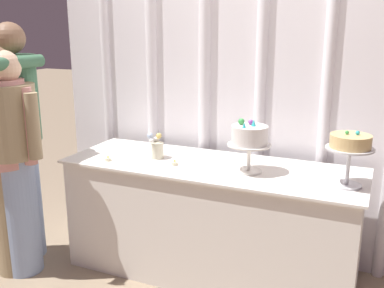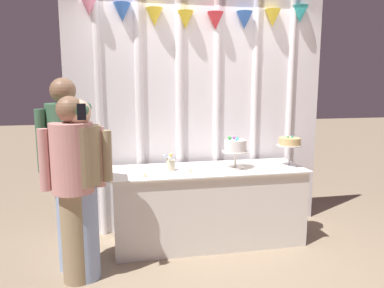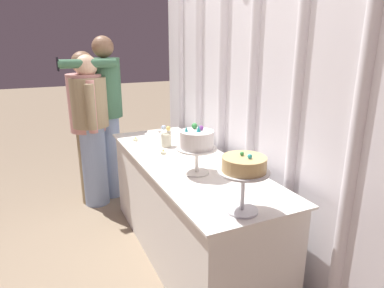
# 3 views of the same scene
# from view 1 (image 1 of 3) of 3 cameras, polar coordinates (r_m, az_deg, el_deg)

# --- Properties ---
(ground_plane) EXTENTS (24.00, 24.00, 0.00)m
(ground_plane) POSITION_cam_1_polar(r_m,az_deg,el_deg) (3.19, 1.62, -17.00)
(ground_plane) COLOR gray
(draped_curtain) EXTENTS (2.90, 0.18, 2.77)m
(draped_curtain) POSITION_cam_1_polar(r_m,az_deg,el_deg) (3.23, 5.34, 11.25)
(draped_curtain) COLOR white
(draped_curtain) RESTS_ON ground_plane
(cake_table) EXTENTS (1.99, 0.69, 0.80)m
(cake_table) POSITION_cam_1_polar(r_m,az_deg,el_deg) (3.08, 2.38, -9.76)
(cake_table) COLOR white
(cake_table) RESTS_ON ground_plane
(cake_display_nearleft) EXTENTS (0.27, 0.27, 0.34)m
(cake_display_nearleft) POSITION_cam_1_polar(r_m,az_deg,el_deg) (2.75, 7.44, 0.81)
(cake_display_nearleft) COLOR silver
(cake_display_nearleft) RESTS_ON cake_table
(cake_display_nearright) EXTENTS (0.27, 0.27, 0.33)m
(cake_display_nearright) POSITION_cam_1_polar(r_m,az_deg,el_deg) (2.63, 19.75, -0.21)
(cake_display_nearright) COLOR silver
(cake_display_nearright) RESTS_ON cake_table
(flower_vase) EXTENTS (0.12, 0.12, 0.18)m
(flower_vase) POSITION_cam_1_polar(r_m,az_deg,el_deg) (3.07, -4.58, -0.46)
(flower_vase) COLOR beige
(flower_vase) RESTS_ON cake_table
(tealight_far_left) EXTENTS (0.04, 0.04, 0.03)m
(tealight_far_left) POSITION_cam_1_polar(r_m,az_deg,el_deg) (3.07, -10.79, -1.96)
(tealight_far_left) COLOR beige
(tealight_far_left) RESTS_ON cake_table
(tealight_near_left) EXTENTS (0.05, 0.05, 0.04)m
(tealight_near_left) POSITION_cam_1_polar(r_m,az_deg,el_deg) (2.93, -2.26, -2.52)
(tealight_near_left) COLOR beige
(tealight_near_left) RESTS_ON cake_table
(guest_girl_blue_dress) EXTENTS (0.45, 0.67, 1.72)m
(guest_girl_blue_dress) POSITION_cam_1_polar(r_m,az_deg,el_deg) (3.38, -21.57, 1.48)
(guest_girl_blue_dress) COLOR #93ADD6
(guest_girl_blue_dress) RESTS_ON ground_plane
(guest_man_dark_suit) EXTENTS (0.52, 0.38, 1.55)m
(guest_man_dark_suit) POSITION_cam_1_polar(r_m,az_deg,el_deg) (3.19, -22.07, -1.66)
(guest_man_dark_suit) COLOR #93ADD6
(guest_man_dark_suit) RESTS_ON ground_plane
(guest_man_pink_jacket) EXTENTS (0.51, 0.38, 1.58)m
(guest_man_pink_jacket) POSITION_cam_1_polar(r_m,az_deg,el_deg) (3.21, -23.11, -1.32)
(guest_man_pink_jacket) COLOR #9E8966
(guest_man_pink_jacket) RESTS_ON ground_plane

